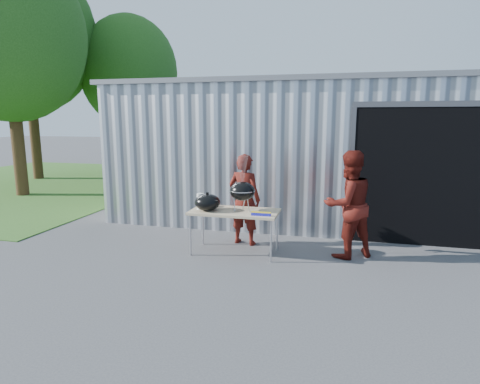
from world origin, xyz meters
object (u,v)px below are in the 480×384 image
(folding_table, at_px, (235,213))
(kettle_grill, at_px, (242,186))
(person_cook, at_px, (244,199))
(person_bystander, at_px, (348,205))

(folding_table, distance_m, kettle_grill, 0.48)
(kettle_grill, distance_m, person_cook, 0.62)
(kettle_grill, bearing_deg, folding_table, -163.97)
(kettle_grill, relative_size, person_bystander, 0.52)
(folding_table, relative_size, kettle_grill, 1.60)
(person_cook, bearing_deg, kettle_grill, 110.11)
(folding_table, relative_size, person_bystander, 0.84)
(folding_table, distance_m, person_cook, 0.57)
(person_bystander, bearing_deg, kettle_grill, -25.21)
(folding_table, height_order, person_cook, person_cook)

